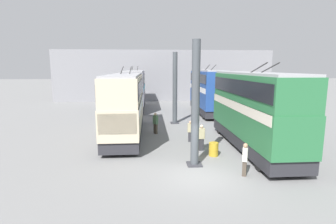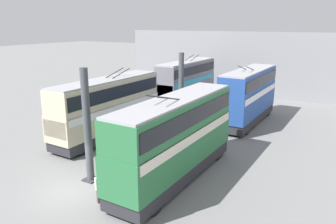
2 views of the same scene
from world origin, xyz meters
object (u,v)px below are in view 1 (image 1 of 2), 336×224
bus_left_far (207,89)px  person_by_left_row (245,159)px  person_aisle_foreground (201,137)px  oil_drum (214,149)px  bus_left_near (253,106)px  bus_right_near (126,101)px  person_by_right_row (156,123)px  bus_right_far (135,87)px  person_aisle_midway (190,131)px

bus_left_far → person_by_left_row: bus_left_far is taller
person_aisle_foreground → oil_drum: size_ratio=2.08×
bus_left_near → bus_right_near: 9.65m
bus_left_near → person_aisle_foreground: 4.03m
bus_left_far → bus_right_near: bearing=138.4°
bus_left_near → person_by_right_row: bearing=55.0°
bus_left_near → bus_right_far: (17.88, 8.80, -0.03)m
person_aisle_midway → person_by_left_row: 6.65m
bus_left_near → person_by_left_row: 5.38m
bus_left_near → bus_right_far: size_ratio=1.07×
bus_left_near → person_by_left_row: size_ratio=6.47×
bus_left_near → bus_right_far: bearing=26.2°
bus_left_near → person_by_right_row: (4.50, 6.42, -1.99)m
bus_right_near → person_aisle_foreground: (-4.23, -5.31, -1.88)m
bus_left_near → person_by_left_row: bearing=155.0°
person_by_left_row → person_aisle_midway: bearing=-50.2°
bus_left_far → person_by_right_row: 11.53m
person_aisle_foreground → person_by_left_row: size_ratio=1.03×
bus_left_near → oil_drum: bus_left_near is taller
bus_right_far → person_by_left_row: (-22.39, -6.69, -1.99)m
bus_left_far → oil_drum: size_ratio=11.74×
person_by_right_row → oil_drum: 6.85m
bus_left_far → person_aisle_midway: size_ratio=6.25×
oil_drum → bus_left_near: bearing=-64.9°
person_aisle_midway → oil_drum: 3.42m
person_aisle_midway → bus_right_far: bearing=-157.1°
bus_right_near → bus_left_far: bearing=-41.6°
bus_right_far → person_aisle_midway: bus_right_far is taller
bus_left_far → person_aisle_midway: bearing=162.0°
bus_right_far → person_aisle_foreground: bus_right_far is taller
bus_left_near → bus_left_far: (13.86, 0.00, 0.02)m
person_aisle_midway → oil_drum: person_aisle_midway is taller
bus_right_far → person_aisle_midway: bearing=-162.9°
bus_right_near → bus_right_far: (13.92, 0.00, 0.09)m
bus_right_far → person_aisle_foreground: 19.01m
bus_right_near → person_by_left_row: 10.97m
bus_left_far → person_by_left_row: bearing=173.5°
bus_right_far → bus_left_near: bearing=-153.8°
bus_right_far → oil_drum: bearing=-163.0°
bus_right_far → person_aisle_midway: 16.86m
bus_right_near → bus_right_far: bearing=0.0°
bus_right_near → person_by_right_row: size_ratio=6.37×
person_by_left_row → person_by_right_row: bearing=-40.2°
bus_right_near → person_by_right_row: 3.08m
bus_left_far → person_by_right_row: bearing=145.6°
person_aisle_midway → bus_left_far: bearing=167.8°
bus_left_near → person_aisle_foreground: bus_left_near is taller
person_aisle_foreground → oil_drum: 1.34m
bus_left_near → person_aisle_midway: 4.81m
person_by_right_row → person_aisle_midway: (-2.62, -2.52, -0.11)m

